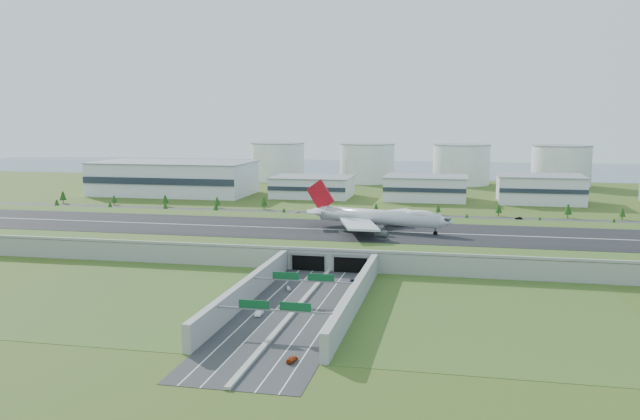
% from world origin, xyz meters
% --- Properties ---
extents(ground, '(1200.00, 1200.00, 0.00)m').
position_xyz_m(ground, '(0.00, 0.00, 0.00)').
color(ground, '#334716').
rests_on(ground, ground).
extents(airfield_deck, '(520.00, 100.00, 9.20)m').
position_xyz_m(airfield_deck, '(0.00, -0.09, 4.12)').
color(airfield_deck, '#979792').
rests_on(airfield_deck, ground).
extents(underpass_road, '(38.80, 120.40, 8.00)m').
position_xyz_m(underpass_road, '(0.00, -99.42, 3.43)').
color(underpass_road, '#28282B').
rests_on(underpass_road, ground).
extents(sign_gantry_near, '(38.70, 0.70, 9.80)m').
position_xyz_m(sign_gantry_near, '(0.00, -95.04, 6.95)').
color(sign_gantry_near, gray).
rests_on(sign_gantry_near, ground).
extents(sign_gantry_far, '(38.70, 0.70, 9.80)m').
position_xyz_m(sign_gantry_far, '(0.00, -130.04, 6.95)').
color(sign_gantry_far, gray).
rests_on(sign_gantry_far, ground).
extents(north_expressway, '(560.00, 36.00, 0.12)m').
position_xyz_m(north_expressway, '(0.00, 95.00, 0.06)').
color(north_expressway, '#28282B').
rests_on(north_expressway, ground).
extents(tree_row, '(504.81, 48.74, 8.47)m').
position_xyz_m(tree_row, '(-3.13, 95.69, 4.78)').
color(tree_row, '#3D2819').
rests_on(tree_row, ground).
extents(hangar_west, '(120.00, 60.00, 25.00)m').
position_xyz_m(hangar_west, '(-170.00, 185.00, 12.50)').
color(hangar_west, silver).
rests_on(hangar_west, ground).
extents(hangar_mid_a, '(58.00, 42.00, 15.00)m').
position_xyz_m(hangar_mid_a, '(-60.00, 190.00, 7.50)').
color(hangar_mid_a, silver).
rests_on(hangar_mid_a, ground).
extents(hangar_mid_b, '(58.00, 42.00, 17.00)m').
position_xyz_m(hangar_mid_b, '(25.00, 190.00, 8.50)').
color(hangar_mid_b, silver).
rests_on(hangar_mid_b, ground).
extents(hangar_mid_c, '(58.00, 42.00, 19.00)m').
position_xyz_m(hangar_mid_c, '(105.00, 190.00, 9.50)').
color(hangar_mid_c, silver).
rests_on(hangar_mid_c, ground).
extents(fuel_tank_a, '(50.00, 50.00, 35.00)m').
position_xyz_m(fuel_tank_a, '(-120.00, 310.00, 17.50)').
color(fuel_tank_a, silver).
rests_on(fuel_tank_a, ground).
extents(fuel_tank_b, '(50.00, 50.00, 35.00)m').
position_xyz_m(fuel_tank_b, '(-35.00, 310.00, 17.50)').
color(fuel_tank_b, silver).
rests_on(fuel_tank_b, ground).
extents(fuel_tank_c, '(50.00, 50.00, 35.00)m').
position_xyz_m(fuel_tank_c, '(50.00, 310.00, 17.50)').
color(fuel_tank_c, silver).
rests_on(fuel_tank_c, ground).
extents(fuel_tank_d, '(50.00, 50.00, 35.00)m').
position_xyz_m(fuel_tank_d, '(135.00, 310.00, 17.50)').
color(fuel_tank_d, silver).
rests_on(fuel_tank_d, ground).
extents(bay_water, '(1200.00, 260.00, 0.06)m').
position_xyz_m(bay_water, '(0.00, 480.00, 0.03)').
color(bay_water, '#364A67').
rests_on(bay_water, ground).
extents(boeing_747, '(72.69, 67.81, 22.99)m').
position_xyz_m(boeing_747, '(12.58, 3.65, 14.50)').
color(boeing_747, silver).
rests_on(boeing_747, airfield_deck).
extents(car_0, '(3.19, 4.46, 1.41)m').
position_xyz_m(car_0, '(-8.57, -81.83, 0.83)').
color(car_0, silver).
rests_on(car_0, ground).
extents(car_1, '(1.85, 4.98, 1.62)m').
position_xyz_m(car_1, '(-9.80, -113.26, 0.93)').
color(car_1, white).
rests_on(car_1, ground).
extents(car_2, '(2.73, 5.09, 1.36)m').
position_xyz_m(car_2, '(12.22, -66.47, 0.80)').
color(car_2, '#0B183A').
rests_on(car_2, ground).
extents(car_3, '(2.39, 4.80, 1.34)m').
position_xyz_m(car_3, '(9.86, -149.53, 0.79)').
color(car_3, '#AD3510').
rests_on(car_3, ground).
extents(car_4, '(5.35, 3.14, 1.71)m').
position_xyz_m(car_4, '(-138.34, 86.97, 0.98)').
color(car_4, '#4C4C50').
rests_on(car_4, ground).
extents(car_5, '(4.45, 1.70, 1.45)m').
position_xyz_m(car_5, '(84.36, 105.43, 0.84)').
color(car_5, black).
rests_on(car_5, ground).
extents(car_7, '(6.38, 4.12, 1.72)m').
position_xyz_m(car_7, '(-50.63, 100.64, 0.98)').
color(car_7, silver).
rests_on(car_7, ground).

